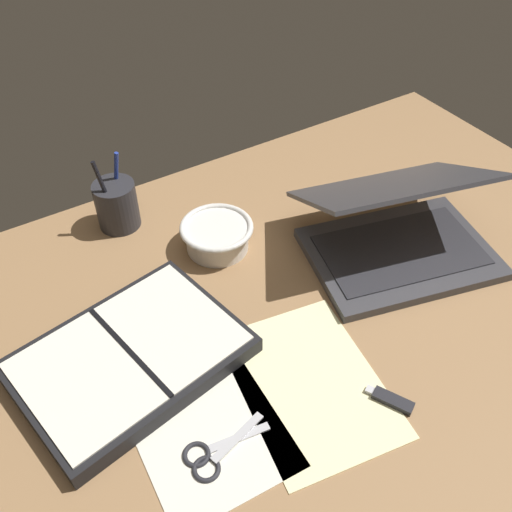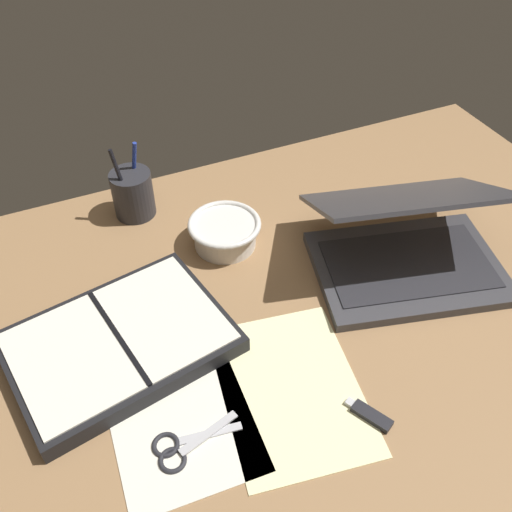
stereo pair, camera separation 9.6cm
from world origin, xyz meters
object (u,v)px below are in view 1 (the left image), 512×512
Objects in this scene: pen_cup at (117,205)px; laptop at (398,230)px; bowl at (217,235)px; scissors at (210,456)px; planner at (130,357)px.

laptop is at bearing -39.99° from pen_cup.
scissors is (-21.35, -36.45, -2.70)cm from bowl.
bowl is at bearing -51.02° from pen_cup.
bowl reaches higher than scissors.
planner is (-24.37, -16.43, -1.40)cm from bowl.
scissors is at bearing -92.25° from planner.
laptop is 53.31cm from pen_cup.
laptop is 52.30cm from planner.
scissors is (-8.31, -52.57, -4.50)cm from pen_cup.
pen_cup is at bearing 77.05° from scissors.
bowl is 20.81cm from pen_cup.
planner is 2.92× the size of scissors.
laptop reaches higher than bowl.
laptop reaches higher than pen_cup.
pen_cup reaches higher than planner.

